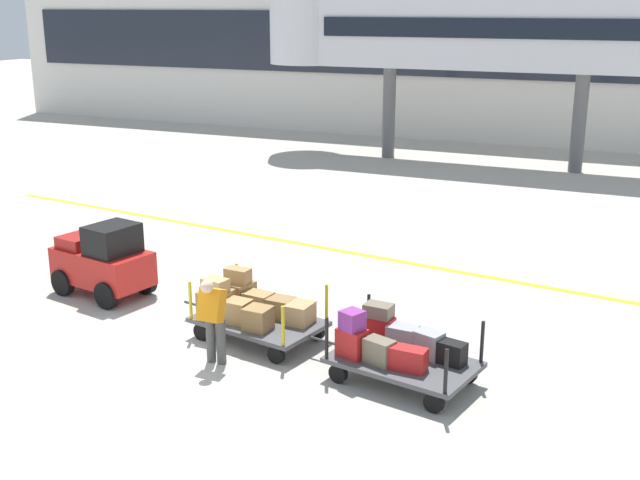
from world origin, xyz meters
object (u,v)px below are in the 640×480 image
(baggage_tug, at_px, (103,261))
(baggage_cart_lead, at_px, (251,309))
(baggage_handler, at_px, (213,317))
(baggage_cart_middle, at_px, (396,349))

(baggage_tug, distance_m, baggage_cart_lead, 3.98)
(baggage_handler, bearing_deg, baggage_cart_middle, 13.00)
(baggage_tug, relative_size, baggage_cart_middle, 0.74)
(baggage_tug, height_order, baggage_cart_lead, baggage_tug)
(baggage_cart_lead, distance_m, baggage_handler, 1.29)
(baggage_handler, bearing_deg, baggage_cart_lead, 88.50)
(baggage_tug, height_order, baggage_cart_middle, baggage_tug)
(baggage_cart_lead, bearing_deg, baggage_handler, -91.50)
(baggage_tug, bearing_deg, baggage_cart_lead, -10.57)
(baggage_cart_middle, distance_m, baggage_handler, 3.12)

